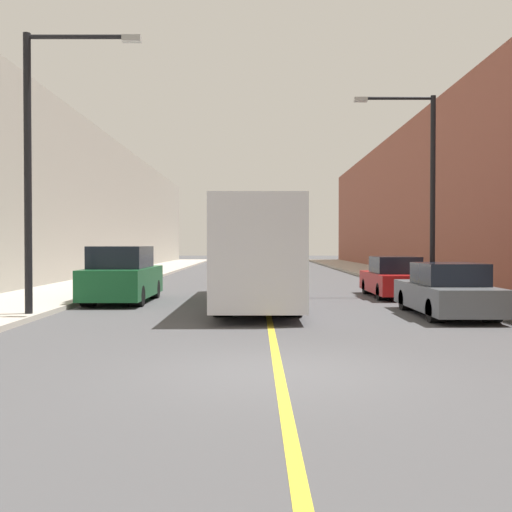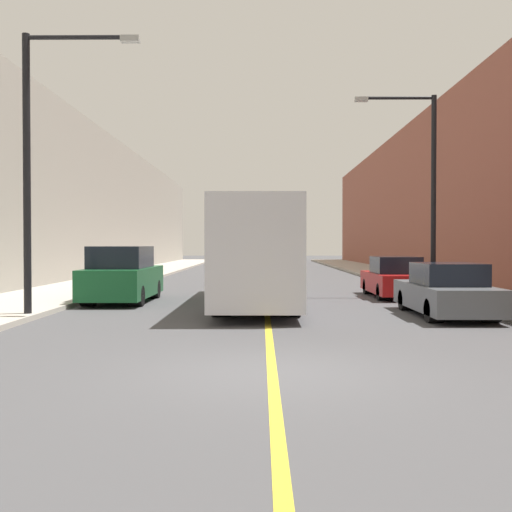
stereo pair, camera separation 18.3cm
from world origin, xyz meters
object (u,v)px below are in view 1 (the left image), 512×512
at_px(car_right_mid, 395,279).
at_px(street_lamp_right, 426,179).
at_px(street_lamp_left, 40,151).
at_px(bus, 258,252).
at_px(car_right_near, 448,292).
at_px(parked_suv_left, 123,276).

distance_m(car_right_mid, street_lamp_right, 4.05).
bearing_deg(street_lamp_right, street_lamp_left, -150.16).
height_order(car_right_mid, street_lamp_left, street_lamp_left).
height_order(bus, car_right_near, bus).
bearing_deg(car_right_near, street_lamp_right, 79.55).
bearing_deg(car_right_mid, street_lamp_right, 15.12).
xyz_separation_m(parked_suv_left, street_lamp_left, (-1.16, -4.70, 3.58)).
bearing_deg(car_right_mid, parked_suv_left, -168.55).
height_order(bus, car_right_mid, bus).
relative_size(parked_suv_left, street_lamp_right, 0.65).
distance_m(bus, street_lamp_left, 7.60).
bearing_deg(street_lamp_right, bus, -155.21).
height_order(parked_suv_left, street_lamp_right, street_lamp_right).
distance_m(parked_suv_left, street_lamp_left, 6.02).
relative_size(parked_suv_left, street_lamp_left, 0.66).
bearing_deg(street_lamp_left, parked_suv_left, 76.18).
bearing_deg(bus, car_right_near, -32.66).
distance_m(street_lamp_left, street_lamp_right, 14.14).
bearing_deg(bus, street_lamp_left, -145.11).
bearing_deg(street_lamp_right, car_right_near, -100.45).
height_order(car_right_mid, street_lamp_right, street_lamp_right).
distance_m(parked_suv_left, street_lamp_right, 11.92).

